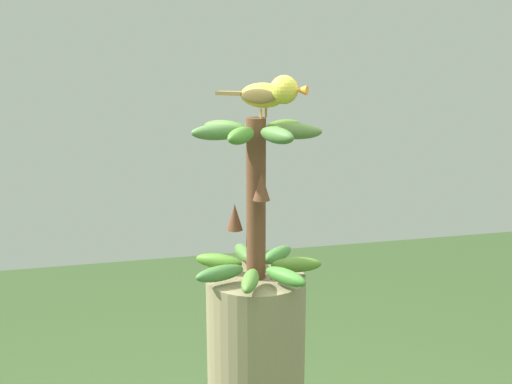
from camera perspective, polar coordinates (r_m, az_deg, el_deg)
banana_bunch at (r=1.34m, az=-0.05°, el=-0.76°), size 0.30×0.29×0.36m
perched_bird at (r=1.30m, az=1.45°, el=9.16°), size 0.18×0.14×0.09m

